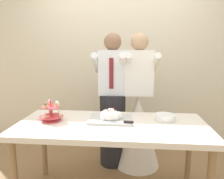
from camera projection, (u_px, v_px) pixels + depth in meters
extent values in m
cube|color=beige|center=(120.00, 51.00, 3.29)|extent=(5.20, 0.10, 2.90)
cube|color=silver|center=(112.00, 126.00, 2.04)|extent=(1.80, 0.80, 0.05)
cylinder|color=olive|center=(15.00, 178.00, 1.87)|extent=(0.06, 0.06, 0.72)
cylinder|color=olive|center=(44.00, 146.00, 2.50)|extent=(0.06, 0.06, 0.72)
cylinder|color=olive|center=(189.00, 152.00, 2.35)|extent=(0.06, 0.06, 0.72)
cylinder|color=#D83F4C|center=(52.00, 120.00, 2.11)|extent=(0.17, 0.17, 0.01)
cylinder|color=#D83F4C|center=(51.00, 110.00, 2.10)|extent=(0.01, 0.01, 0.21)
cylinder|color=#D83F4C|center=(51.00, 116.00, 2.11)|extent=(0.23, 0.23, 0.01)
cylinder|color=#D1B784|center=(60.00, 115.00, 2.10)|extent=(0.04, 0.04, 0.03)
sphere|color=white|center=(60.00, 112.00, 2.10)|extent=(0.04, 0.04, 0.04)
cylinder|color=#D1B784|center=(51.00, 112.00, 2.19)|extent=(0.04, 0.04, 0.03)
sphere|color=white|center=(51.00, 110.00, 2.18)|extent=(0.04, 0.04, 0.04)
cylinder|color=#D1B784|center=(44.00, 117.00, 2.03)|extent=(0.04, 0.04, 0.03)
sphere|color=#EAB7C6|center=(44.00, 114.00, 2.03)|extent=(0.04, 0.04, 0.04)
cylinder|color=#D83F4C|center=(51.00, 107.00, 2.09)|extent=(0.18, 0.18, 0.01)
cylinder|color=#D1B784|center=(57.00, 105.00, 2.09)|extent=(0.04, 0.04, 0.03)
sphere|color=white|center=(57.00, 103.00, 2.09)|extent=(0.04, 0.04, 0.04)
cylinder|color=#D1B784|center=(50.00, 104.00, 2.14)|extent=(0.04, 0.04, 0.03)
sphere|color=#EAB7C6|center=(50.00, 101.00, 2.14)|extent=(0.04, 0.04, 0.04)
cylinder|color=#D1B784|center=(46.00, 107.00, 2.04)|extent=(0.04, 0.04, 0.03)
sphere|color=brown|center=(45.00, 104.00, 2.03)|extent=(0.04, 0.04, 0.04)
cube|color=silver|center=(110.00, 119.00, 2.12)|extent=(0.42, 0.31, 0.02)
sphere|color=white|center=(119.00, 116.00, 2.10)|extent=(0.08, 0.08, 0.08)
sphere|color=white|center=(114.00, 114.00, 2.14)|extent=(0.09, 0.09, 0.09)
sphere|color=white|center=(111.00, 114.00, 2.17)|extent=(0.08, 0.08, 0.08)
sphere|color=white|center=(106.00, 114.00, 2.16)|extent=(0.09, 0.09, 0.09)
sphere|color=white|center=(104.00, 115.00, 2.11)|extent=(0.09, 0.09, 0.09)
sphere|color=white|center=(105.00, 117.00, 2.06)|extent=(0.09, 0.09, 0.09)
sphere|color=white|center=(110.00, 117.00, 2.05)|extent=(0.09, 0.09, 0.09)
sphere|color=white|center=(115.00, 117.00, 2.06)|extent=(0.09, 0.09, 0.09)
sphere|color=white|center=(110.00, 114.00, 2.11)|extent=(0.11, 0.11, 0.11)
sphere|color=#B21923|center=(110.00, 111.00, 2.10)|extent=(0.02, 0.02, 0.02)
sphere|color=#2D1938|center=(115.00, 110.00, 2.10)|extent=(0.02, 0.02, 0.02)
sphere|color=#DB474C|center=(113.00, 109.00, 2.12)|extent=(0.02, 0.02, 0.02)
sphere|color=#DB474C|center=(111.00, 111.00, 2.09)|extent=(0.02, 0.02, 0.02)
sphere|color=#DB474C|center=(111.00, 110.00, 2.08)|extent=(0.02, 0.02, 0.02)
sphere|color=#DB474C|center=(108.00, 110.00, 2.06)|extent=(0.02, 0.02, 0.02)
cube|color=silver|center=(112.00, 122.00, 2.00)|extent=(0.23, 0.04, 0.00)
cube|color=black|center=(129.00, 122.00, 1.97)|extent=(0.09, 0.03, 0.02)
cylinder|color=white|center=(164.00, 119.00, 2.15)|extent=(0.20, 0.20, 0.01)
cylinder|color=white|center=(165.00, 118.00, 2.14)|extent=(0.20, 0.20, 0.01)
cylinder|color=white|center=(165.00, 117.00, 2.14)|extent=(0.20, 0.20, 0.01)
cylinder|color=white|center=(165.00, 116.00, 2.14)|extent=(0.20, 0.20, 0.01)
cylinder|color=white|center=(165.00, 115.00, 2.13)|extent=(0.20, 0.20, 0.01)
cylinder|color=#232328|center=(113.00, 129.00, 2.74)|extent=(0.32, 0.32, 0.92)
cube|color=white|center=(113.00, 73.00, 2.61)|extent=(0.35, 0.22, 0.54)
sphere|color=#8C664C|center=(113.00, 42.00, 2.54)|extent=(0.21, 0.21, 0.21)
cylinder|color=white|center=(96.00, 64.00, 2.60)|extent=(0.10, 0.49, 0.28)
cylinder|color=white|center=(128.00, 64.00, 2.58)|extent=(0.10, 0.49, 0.28)
cube|color=maroon|center=(111.00, 73.00, 2.50)|extent=(0.05, 0.01, 0.36)
cone|color=white|center=(138.00, 130.00, 2.71)|extent=(0.56, 0.56, 0.92)
cube|color=white|center=(139.00, 73.00, 2.58)|extent=(0.35, 0.21, 0.54)
sphere|color=tan|center=(140.00, 42.00, 2.51)|extent=(0.21, 0.21, 0.21)
cylinder|color=white|center=(123.00, 64.00, 2.57)|extent=(0.10, 0.49, 0.28)
cylinder|color=white|center=(155.00, 64.00, 2.55)|extent=(0.10, 0.49, 0.28)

